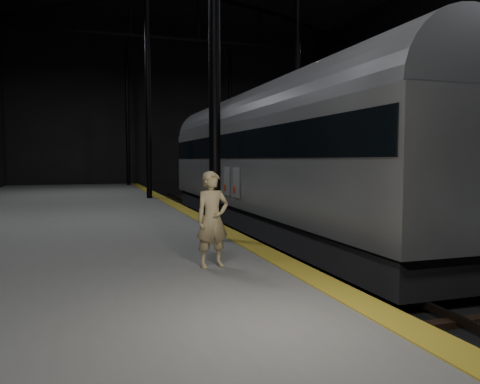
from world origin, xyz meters
name	(u,v)px	position (x,y,z in m)	size (l,w,h in m)	color
ground	(294,243)	(0.00, 0.00, 0.00)	(44.00, 44.00, 0.00)	black
platform_left	(54,241)	(-7.50, 0.00, 0.50)	(9.00, 43.80, 1.00)	#555553
platform_right	(472,220)	(7.50, 0.00, 0.50)	(9.00, 43.80, 1.00)	#555553
tactile_strip	(199,217)	(-3.25, 0.00, 1.00)	(0.50, 43.80, 0.01)	olive
track	(294,241)	(0.00, 0.00, 0.07)	(2.40, 43.00, 0.24)	#3F3328
train	(266,153)	(0.00, 2.62, 3.05)	(3.06, 20.46, 5.47)	gray
woman	(212,219)	(-4.55, -6.64, 1.81)	(0.59, 0.39, 1.63)	tan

